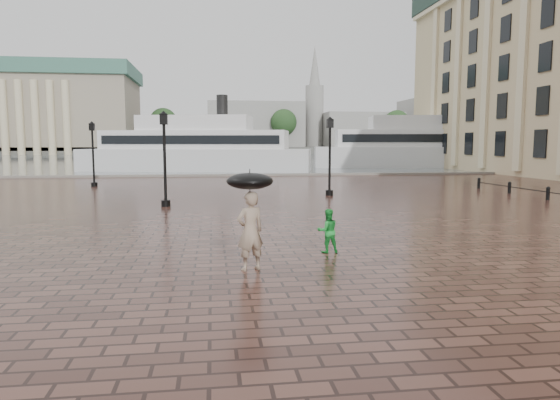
% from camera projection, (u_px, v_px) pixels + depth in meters
% --- Properties ---
extents(ground, '(300.00, 300.00, 0.00)m').
position_uv_depth(ground, '(340.00, 244.00, 14.94)').
color(ground, '#351E18').
rests_on(ground, ground).
extents(harbour_water, '(240.00, 240.00, 0.00)m').
position_uv_depth(harbour_water, '(230.00, 158.00, 105.53)').
color(harbour_water, '#4A545A').
rests_on(harbour_water, ground).
extents(quay_edge, '(80.00, 0.60, 0.30)m').
position_uv_depth(quay_edge, '(253.00, 176.00, 46.45)').
color(quay_edge, slate).
rests_on(quay_edge, ground).
extents(far_shore, '(300.00, 60.00, 2.00)m').
position_uv_depth(far_shore, '(223.00, 149.00, 172.38)').
color(far_shore, '#4C4C47').
rests_on(far_shore, ground).
extents(museum, '(57.00, 32.50, 26.00)m').
position_uv_depth(museum, '(38.00, 107.00, 148.45)').
color(museum, gray).
rests_on(museum, ground).
extents(distant_skyline, '(102.50, 22.00, 33.00)m').
position_uv_depth(distant_skyline, '(367.00, 124.00, 167.99)').
color(distant_skyline, gray).
rests_on(distant_skyline, ground).
extents(far_trees, '(188.00, 8.00, 13.50)m').
position_uv_depth(far_trees, '(224.00, 122.00, 149.77)').
color(far_trees, '#2D2119').
rests_on(far_trees, ground).
extents(street_lamps, '(15.44, 12.44, 4.40)m').
position_uv_depth(street_lamps, '(191.00, 155.00, 29.11)').
color(street_lamps, black).
rests_on(street_lamps, ground).
extents(adult_pedestrian, '(0.81, 0.68, 1.88)m').
position_uv_depth(adult_pedestrian, '(250.00, 231.00, 11.80)').
color(adult_pedestrian, gray).
rests_on(adult_pedestrian, ground).
extents(child_pedestrian, '(0.62, 0.50, 1.22)m').
position_uv_depth(child_pedestrian, '(328.00, 231.00, 13.74)').
color(child_pedestrian, green).
rests_on(child_pedestrian, ground).
extents(ferry_near, '(25.78, 11.74, 8.22)m').
position_uv_depth(ferry_near, '(196.00, 148.00, 54.73)').
color(ferry_near, silver).
rests_on(ferry_near, ground).
extents(ferry_far, '(27.65, 11.08, 8.83)m').
position_uv_depth(ferry_far, '(421.00, 146.00, 63.21)').
color(ferry_far, silver).
rests_on(ferry_far, ground).
extents(umbrella, '(1.10, 1.10, 1.20)m').
position_uv_depth(umbrella, '(250.00, 181.00, 11.67)').
color(umbrella, black).
rests_on(umbrella, ground).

